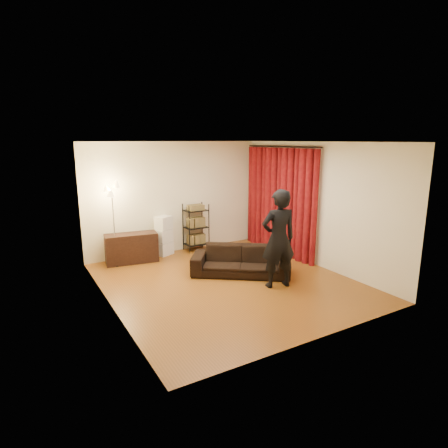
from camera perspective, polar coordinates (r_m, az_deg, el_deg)
floor at (r=7.46m, az=0.50°, el=-8.79°), size 5.00×5.00×0.00m
ceiling at (r=6.94m, az=0.55°, el=12.41°), size 5.00×5.00×0.00m
wall_back at (r=9.29m, az=-7.40°, el=4.03°), size 5.00×0.00×5.00m
wall_front at (r=5.15m, az=14.90°, el=-3.36°), size 5.00×0.00×5.00m
wall_left at (r=6.26m, az=-17.47°, el=-0.68°), size 0.00×5.00×5.00m
wall_right at (r=8.44m, az=13.79°, el=2.89°), size 0.00×5.00×5.00m
curtain_rod at (r=9.10m, az=8.75°, el=11.59°), size 0.04×2.65×0.04m
curtain at (r=9.20m, az=8.38°, el=3.45°), size 0.22×2.65×2.55m
sofa at (r=7.78m, az=2.59°, el=-5.60°), size 2.08×1.82×0.58m
person at (r=7.04m, az=8.29°, el=-2.26°), size 0.76×0.58×1.87m
media_cabinet at (r=8.76m, az=-13.90°, el=-3.58°), size 1.20×0.59×0.67m
storage_boxes at (r=9.14m, az=-9.15°, el=-1.76°), size 0.47×0.43×0.95m
wire_shelf at (r=9.40m, az=-4.30°, el=-0.49°), size 0.59×0.45×1.18m
floor_lamp at (r=8.50m, az=-16.43°, el=-0.19°), size 0.36×0.36×1.83m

